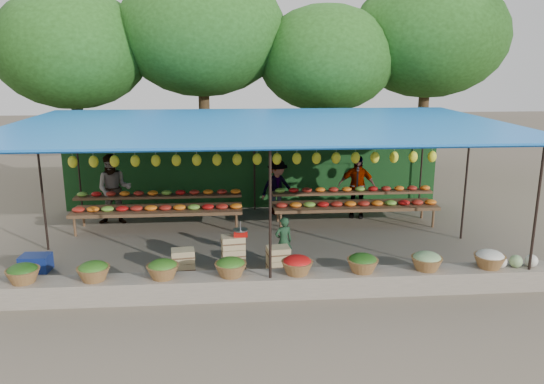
{
  "coord_description": "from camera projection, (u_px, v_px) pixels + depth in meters",
  "views": [
    {
      "loc": [
        -0.67,
        -11.63,
        4.18
      ],
      "look_at": [
        0.28,
        0.2,
        1.19
      ],
      "focal_mm": 35.0,
      "sensor_mm": 36.0,
      "label": 1
    }
  ],
  "objects": [
    {
      "name": "blue_crate_back",
      "position": [
        36.0,
        263.0,
        10.71
      ],
      "size": [
        0.59,
        0.43,
        0.34
      ],
      "primitive_type": "cube",
      "rotation": [
        0.0,
        0.0,
        -0.05
      ],
      "color": "navy",
      "rests_on": "ground"
    },
    {
      "name": "customer_left",
      "position": [
        114.0,
        189.0,
        13.6
      ],
      "size": [
        0.91,
        0.72,
        1.83
      ],
      "primitive_type": "imported",
      "rotation": [
        0.0,
        0.0,
        0.02
      ],
      "color": "slate",
      "rests_on": "ground"
    },
    {
      "name": "stall_canopy",
      "position": [
        260.0,
        129.0,
        11.73
      ],
      "size": [
        10.8,
        6.6,
        2.82
      ],
      "color": "black",
      "rests_on": "ground"
    },
    {
      "name": "stone_curb",
      "position": [
        270.0,
        285.0,
        9.61
      ],
      "size": [
        10.6,
        0.55,
        0.4
      ],
      "primitive_type": "cube",
      "color": "#6E6658",
      "rests_on": "ground"
    },
    {
      "name": "netting_backdrop",
      "position": [
        254.0,
        165.0,
        15.05
      ],
      "size": [
        10.6,
        0.06,
        2.5
      ],
      "primitive_type": "cube",
      "color": "#1A4619",
      "rests_on": "ground"
    },
    {
      "name": "fruit_table_right",
      "position": [
        355.0,
        201.0,
        13.66
      ],
      "size": [
        4.21,
        0.95,
        0.93
      ],
      "color": "#543021",
      "rests_on": "ground"
    },
    {
      "name": "fruit_table_left",
      "position": [
        158.0,
        205.0,
        13.28
      ],
      "size": [
        4.21,
        0.95,
        0.93
      ],
      "color": "#543021",
      "rests_on": "ground"
    },
    {
      "name": "crate_counter",
      "position": [
        232.0,
        258.0,
        10.6
      ],
      "size": [
        2.39,
        0.39,
        0.77
      ],
      "color": "tan",
      "rests_on": "ground"
    },
    {
      "name": "customer_right",
      "position": [
        357.0,
        186.0,
        14.22
      ],
      "size": [
        1.07,
        0.67,
        1.69
      ],
      "primitive_type": "imported",
      "rotation": [
        0.0,
        0.0,
        -0.28
      ],
      "color": "slate",
      "rests_on": "ground"
    },
    {
      "name": "customer_mid",
      "position": [
        277.0,
        187.0,
        14.52
      ],
      "size": [
        1.13,
        0.9,
        1.52
      ],
      "primitive_type": "imported",
      "rotation": [
        0.0,
        0.0,
        0.4
      ],
      "color": "slate",
      "rests_on": "ground"
    },
    {
      "name": "tree_row",
      "position": [
        264.0,
        42.0,
        17.08
      ],
      "size": [
        16.51,
        5.5,
        7.12
      ],
      "color": "#382A14",
      "rests_on": "ground"
    },
    {
      "name": "produce_baskets",
      "position": [
        264.0,
        266.0,
        9.51
      ],
      "size": [
        8.98,
        0.58,
        0.34
      ],
      "color": "brown",
      "rests_on": "stone_curb"
    },
    {
      "name": "weighing_scale",
      "position": [
        241.0,
        232.0,
        10.49
      ],
      "size": [
        0.29,
        0.29,
        0.3
      ],
      "color": "red",
      "rests_on": "crate_counter"
    },
    {
      "name": "vendor_seated",
      "position": [
        284.0,
        241.0,
        10.93
      ],
      "size": [
        0.43,
        0.34,
        1.04
      ],
      "primitive_type": "imported",
      "rotation": [
        0.0,
        0.0,
        3.42
      ],
      "color": "#1A3B21",
      "rests_on": "ground"
    },
    {
      "name": "ground",
      "position": [
        261.0,
        244.0,
        12.31
      ],
      "size": [
        60.0,
        60.0,
        0.0
      ],
      "primitive_type": "plane",
      "color": "#655D4A",
      "rests_on": "ground"
    }
  ]
}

